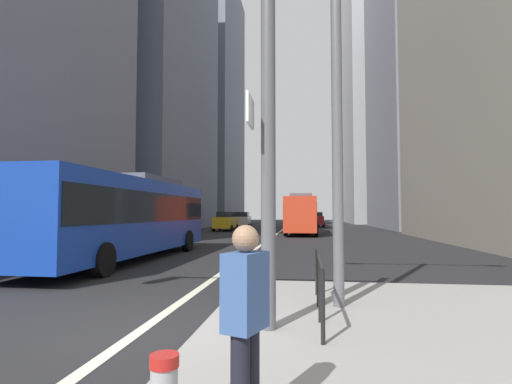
% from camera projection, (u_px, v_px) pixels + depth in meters
% --- Properties ---
extents(ground_plane, '(160.00, 160.00, 0.00)m').
position_uv_depth(ground_plane, '(267.00, 241.00, 26.04)').
color(ground_plane, black).
extents(lane_centre_line, '(0.20, 80.00, 0.01)m').
position_uv_depth(lane_centre_line, '(278.00, 233.00, 35.94)').
color(lane_centre_line, beige).
rests_on(lane_centre_line, ground).
extents(office_tower_left_mid, '(12.29, 21.54, 38.18)m').
position_uv_depth(office_tower_left_mid, '(146.00, 66.00, 46.51)').
color(office_tower_left_mid, slate).
rests_on(office_tower_left_mid, ground).
extents(office_tower_left_far, '(11.99, 19.80, 43.89)m').
position_uv_depth(office_tower_left_far, '(204.00, 104.00, 72.83)').
color(office_tower_left_far, slate).
rests_on(office_tower_left_far, ground).
extents(office_tower_right_mid, '(11.27, 20.13, 37.24)m').
position_uv_depth(office_tower_right_mid, '(425.00, 75.00, 48.05)').
color(office_tower_right_mid, gray).
rests_on(office_tower_right_mid, ground).
extents(office_tower_right_far, '(13.78, 23.16, 49.91)m').
position_uv_depth(office_tower_right_far, '(383.00, 90.00, 74.42)').
color(office_tower_right_far, '#9E9EA3').
rests_on(office_tower_right_far, ground).
extents(city_bus_blue_oncoming, '(2.84, 12.16, 3.40)m').
position_uv_depth(city_bus_blue_oncoming, '(128.00, 213.00, 15.54)').
color(city_bus_blue_oncoming, '#14389E').
rests_on(city_bus_blue_oncoming, ground).
extents(city_bus_red_receding, '(2.88, 10.99, 3.40)m').
position_uv_depth(city_bus_red_receding, '(302.00, 213.00, 34.65)').
color(city_bus_red_receding, red).
rests_on(city_bus_red_receding, ground).
extents(car_oncoming_mid, '(2.18, 4.08, 1.94)m').
position_uv_depth(car_oncoming_mid, '(242.00, 220.00, 45.10)').
color(car_oncoming_mid, silver).
rests_on(car_oncoming_mid, ground).
extents(car_receding_near, '(2.07, 4.27, 1.94)m').
position_uv_depth(car_receding_near, '(316.00, 219.00, 51.39)').
color(car_receding_near, maroon).
rests_on(car_receding_near, ground).
extents(car_receding_far, '(2.18, 4.13, 1.94)m').
position_uv_depth(car_receding_far, '(311.00, 219.00, 54.35)').
color(car_receding_far, '#232838').
rests_on(car_receding_far, ground).
extents(car_oncoming_far, '(2.04, 4.56, 1.94)m').
position_uv_depth(car_oncoming_far, '(226.00, 221.00, 40.78)').
color(car_oncoming_far, gold).
rests_on(car_oncoming_far, ground).
extents(traffic_signal_gantry, '(5.89, 0.65, 6.00)m').
position_uv_depth(traffic_signal_gantry, '(145.00, 70.00, 6.24)').
color(traffic_signal_gantry, '#515156').
rests_on(traffic_signal_gantry, median_island).
extents(street_lamp_post, '(5.50, 0.32, 8.00)m').
position_uv_depth(street_lamp_post, '(336.00, 31.00, 7.47)').
color(street_lamp_post, '#56565B').
rests_on(street_lamp_post, median_island).
extents(pedestrian_railing, '(0.06, 3.19, 0.98)m').
position_uv_depth(pedestrian_railing, '(319.00, 273.00, 6.71)').
color(pedestrian_railing, black).
rests_on(pedestrian_railing, median_island).
extents(pedestrian_waiting, '(0.36, 0.44, 1.61)m').
position_uv_depth(pedestrian_waiting, '(245.00, 317.00, 3.11)').
color(pedestrian_waiting, black).
rests_on(pedestrian_waiting, median_island).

